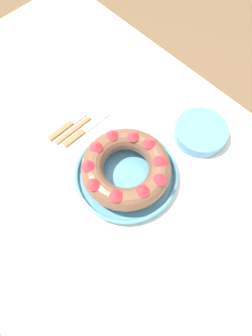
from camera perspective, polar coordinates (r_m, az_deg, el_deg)
The scene contains 8 objects.
ground_plane at distance 1.62m, azimuth -0.93°, elevation -12.88°, with size 8.00×8.00×0.00m, color brown.
dining_table at distance 1.00m, azimuth -1.49°, elevation -4.11°, with size 1.53×0.91×0.75m.
serving_dish at distance 0.90m, azimuth 0.00°, elevation -1.22°, with size 0.29×0.29×0.03m.
bundt_cake at distance 0.86m, azimuth -0.01°, elevation 0.06°, with size 0.24×0.24×0.08m.
fork at distance 1.01m, azimuth -7.44°, elevation 7.86°, with size 0.02×0.18×0.01m.
serving_knife at distance 1.02m, azimuth -9.54°, elevation 7.74°, with size 0.02×0.20×0.01m.
cake_knife at distance 1.00m, azimuth -7.32°, elevation 6.50°, with size 0.02×0.16×0.01m.
side_bowl at distance 0.99m, azimuth 12.87°, elevation 6.07°, with size 0.16×0.16×0.04m, color #518EB2.
Camera 1 is at (0.29, -0.24, 1.58)m, focal length 35.00 mm.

